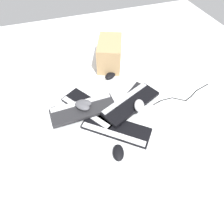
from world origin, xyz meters
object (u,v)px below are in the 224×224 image
mouse_0 (82,106)px  mouse_1 (110,75)px  mouse_3 (139,106)px  keyboard_2 (90,108)px  cardboard_box (110,54)px  keyboard_3 (131,103)px  mouse_4 (50,104)px  mouse_2 (83,103)px  keyboard_1 (126,102)px  mouse_5 (118,153)px  keyboard_4 (83,109)px  keyboard_0 (116,129)px

mouse_0 → mouse_1: bearing=95.5°
mouse_3 → keyboard_2: bearing=-92.1°
mouse_3 → cardboard_box: bearing=-156.6°
keyboard_2 → keyboard_3: (0.07, 0.27, 0.03)m
mouse_3 → mouse_4: mouse_3 is taller
mouse_1 → mouse_2: size_ratio=1.00×
keyboard_1 → mouse_2: size_ratio=3.97×
mouse_1 → mouse_5: bearing=40.4°
mouse_0 → mouse_1: 0.43m
keyboard_4 → mouse_3: mouse_3 is taller
keyboard_1 → mouse_1: bearing=-176.3°
keyboard_3 → mouse_2: 0.33m
keyboard_1 → mouse_2: bearing=-93.9°
keyboard_0 → mouse_4: bearing=-132.7°
mouse_2 → mouse_1: bearing=-117.9°
mouse_5 → mouse_0: bearing=-145.4°
keyboard_1 → mouse_5: size_ratio=3.97×
cardboard_box → keyboard_2: bearing=-32.8°
keyboard_4 → mouse_2: 0.04m
mouse_4 → mouse_5: same height
mouse_0 → keyboard_3: bearing=41.0°
keyboard_2 → mouse_5: 0.40m
keyboard_3 → mouse_1: 0.36m
mouse_3 → keyboard_3: bearing=-133.8°
mouse_2 → mouse_3: 0.37m
mouse_0 → cardboard_box: 0.59m
cardboard_box → mouse_1: bearing=-16.4°
keyboard_0 → mouse_2: bearing=-144.8°
keyboard_2 → mouse_2: bearing=-90.0°
mouse_0 → mouse_3: 0.38m
mouse_0 → mouse_2: 0.02m
cardboard_box → keyboard_1: bearing=-3.5°
mouse_4 → cardboard_box: (-0.33, 0.56, 0.09)m
mouse_1 → mouse_3: (0.43, 0.06, 0.06)m
mouse_5 → cardboard_box: (-0.85, 0.22, 0.09)m
mouse_0 → mouse_2: same height
keyboard_2 → keyboard_4: keyboard_4 is taller
keyboard_0 → mouse_1: (-0.51, 0.13, 0.01)m
mouse_4 → cardboard_box: 0.65m
mouse_4 → cardboard_box: size_ratio=0.35×
mouse_1 → mouse_3: bearing=63.2°
mouse_4 → mouse_5: size_ratio=1.00×
mouse_1 → cardboard_box: cardboard_box is taller
mouse_1 → mouse_0: bearing=10.7°
keyboard_0 → mouse_5: 0.18m
keyboard_2 → mouse_4: 0.29m
keyboard_2 → mouse_5: (0.39, 0.07, 0.01)m
keyboard_0 → mouse_4: 0.51m
mouse_2 → mouse_4: size_ratio=1.00×
keyboard_2 → mouse_2: 0.08m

